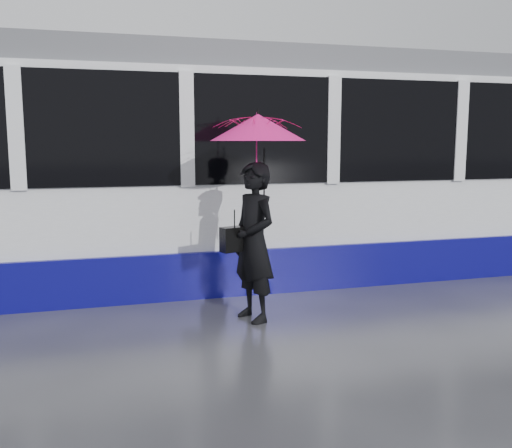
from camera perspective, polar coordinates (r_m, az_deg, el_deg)
name	(u,v)px	position (r m, az deg, el deg)	size (l,w,h in m)	color
ground	(240,327)	(6.47, -1.58, -10.23)	(90.00, 90.00, 0.00)	#29282D
rails	(200,276)	(8.82, -5.67, -5.18)	(34.00, 1.51, 0.02)	#3F3D38
tram	(330,168)	(9.22, 7.46, 5.60)	(26.00, 2.56, 3.35)	white
woman	(254,242)	(6.51, -0.23, -1.83)	(0.67, 0.44, 1.82)	black
umbrella	(258,146)	(6.42, 0.20, 7.78)	(1.36, 1.36, 1.23)	#FF1576
handbag	(235,239)	(6.46, -2.16, -1.51)	(0.35, 0.24, 0.46)	black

